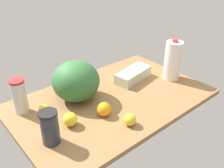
# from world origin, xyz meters

# --- Properties ---
(countertop) EXTENTS (1.20, 0.76, 0.03)m
(countertop) POSITION_xyz_m (0.00, 0.00, 0.01)
(countertop) COLOR olive
(countertop) RESTS_ON ground
(milk_jug) EXTENTS (0.11, 0.11, 0.29)m
(milk_jug) POSITION_xyz_m (0.49, -0.07, 0.17)
(milk_jug) COLOR white
(milk_jug) RESTS_ON countertop
(watermelon) EXTENTS (0.28, 0.28, 0.24)m
(watermelon) POSITION_xyz_m (-0.16, 0.14, 0.15)
(watermelon) COLOR #316835
(watermelon) RESTS_ON countertop
(tumbler_cup) EXTENTS (0.08, 0.08, 0.20)m
(tumbler_cup) POSITION_xyz_m (-0.48, 0.22, 0.13)
(tumbler_cup) COLOR silver
(tumbler_cup) RESTS_ON countertop
(egg_carton) EXTENTS (0.30, 0.17, 0.07)m
(egg_carton) POSITION_xyz_m (0.27, 0.09, 0.07)
(egg_carton) COLOR beige
(egg_carton) RESTS_ON countertop
(shaker_bottle) EXTENTS (0.09, 0.09, 0.17)m
(shaker_bottle) POSITION_xyz_m (-0.47, -0.11, 0.12)
(shaker_bottle) COLOR #2B2F3B
(shaker_bottle) RESTS_ON countertop
(lemon_near_front) EXTENTS (0.06, 0.06, 0.06)m
(lemon_near_front) POSITION_xyz_m (0.00, 0.30, 0.06)
(lemon_near_front) COLOR yellow
(lemon_near_front) RESTS_ON countertop
(orange_far_back) EXTENTS (0.08, 0.08, 0.08)m
(orange_far_back) POSITION_xyz_m (-0.15, -0.10, 0.07)
(orange_far_back) COLOR orange
(orange_far_back) RESTS_ON countertop
(lemon_loose) EXTENTS (0.07, 0.07, 0.07)m
(lemon_loose) POSITION_xyz_m (-0.10, -0.26, 0.06)
(lemon_loose) COLOR yellow
(lemon_loose) RESTS_ON countertop
(lemon_beside_bowl) EXTENTS (0.06, 0.06, 0.06)m
(lemon_beside_bowl) POSITION_xyz_m (-0.40, 0.11, 0.06)
(lemon_beside_bowl) COLOR yellow
(lemon_beside_bowl) RESTS_ON countertop
(lemon_by_jug) EXTENTS (0.07, 0.07, 0.07)m
(lemon_by_jug) POSITION_xyz_m (-0.34, -0.06, 0.07)
(lemon_by_jug) COLOR yellow
(lemon_by_jug) RESTS_ON countertop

